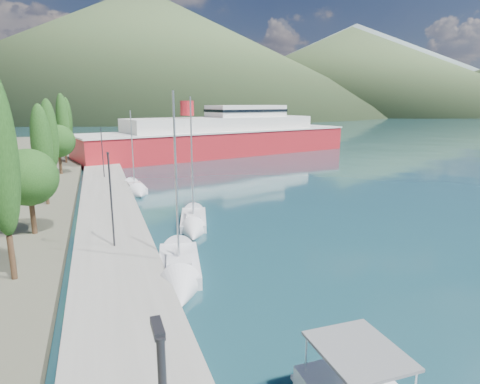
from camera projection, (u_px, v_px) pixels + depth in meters
name	position (u px, v px, depth m)	size (l,w,h in m)	color
ground	(128.00, 134.00, 127.38)	(1400.00, 1400.00, 0.00)	#183E48
quay	(108.00, 205.00, 37.97)	(5.00, 88.00, 0.80)	gray
hills_far	(192.00, 57.00, 614.25)	(1480.00, 900.00, 180.00)	slate
hills_near	(210.00, 60.00, 380.86)	(1010.00, 520.00, 115.00)	#405531
tree_row	(48.00, 143.00, 40.81)	(4.21, 66.31, 10.94)	#47301E
lamp_posts	(110.00, 191.00, 26.84)	(0.15, 47.64, 6.06)	#2D2D33
sailboat_near	(180.00, 279.00, 22.21)	(3.75, 8.26, 11.45)	silver
sailboat_mid	(193.00, 227.00, 31.69)	(3.81, 8.00, 11.14)	silver
sailboat_far	(137.00, 191.00, 44.33)	(2.64, 6.86, 9.87)	silver
ferry	(224.00, 138.00, 77.08)	(55.24, 24.71, 10.75)	#B21B23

